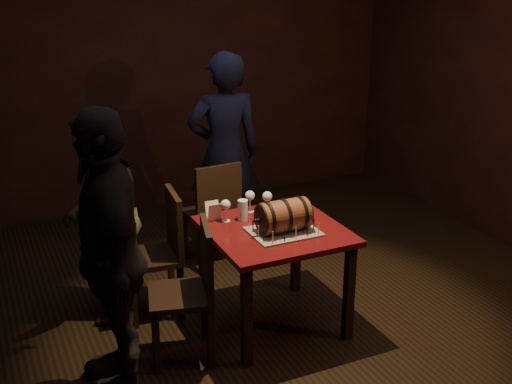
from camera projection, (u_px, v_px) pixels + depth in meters
room_shell at (272, 130)px, 4.32m from camera, size 5.04×5.04×2.80m
pub_table at (274, 243)px, 4.42m from camera, size 0.90×0.90×0.75m
cake_board at (283, 232)px, 4.32m from camera, size 0.45×0.35×0.01m
barrel_cake at (284, 216)px, 4.28m from camera, size 0.39×0.23×0.23m
birthday_candles at (284, 225)px, 4.30m from camera, size 0.40×0.30×0.09m
wine_glass_left at (226, 206)px, 4.46m from camera, size 0.07×0.07×0.16m
wine_glass_mid at (250, 197)px, 4.63m from camera, size 0.07×0.07×0.16m
wine_glass_right at (267, 197)px, 4.62m from camera, size 0.07×0.07×0.16m
pint_of_ale at (243, 211)px, 4.50m from camera, size 0.07×0.07×0.15m
menu_card at (214, 212)px, 4.50m from camera, size 0.10×0.05×0.13m
chair_back at (214, 209)px, 5.34m from camera, size 0.43×0.43×0.93m
chair_left_rear at (162, 247)px, 4.64m from camera, size 0.44×0.44×0.93m
chair_left_front at (192, 284)px, 4.10m from camera, size 0.49×0.49×0.93m
person_back at (225, 153)px, 5.60m from camera, size 0.71×0.52×1.77m
person_left_rear at (99, 217)px, 4.53m from camera, size 0.83×0.91×1.53m
person_left_front at (110, 254)px, 3.71m from camera, size 0.55×1.07×1.75m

